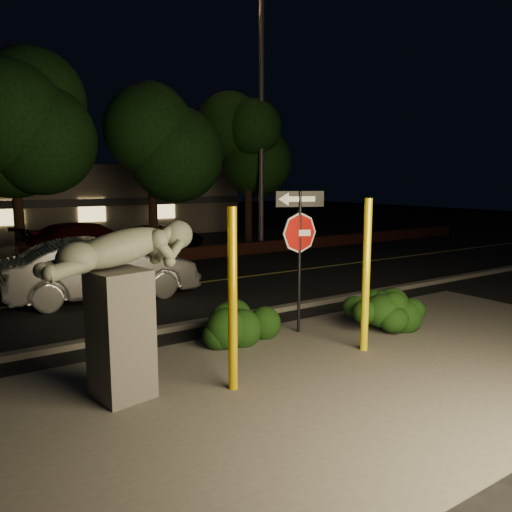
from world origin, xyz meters
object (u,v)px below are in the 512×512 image
(yellow_pole_right, at_px, (366,276))
(signpost, at_px, (300,233))
(streetlight, at_px, (256,95))
(silver_sedan, at_px, (102,269))
(parked_car_darkred, at_px, (88,242))
(sculpture, at_px, (122,293))
(yellow_pole_left, at_px, (233,301))
(parked_car_dark, at_px, (160,237))

(yellow_pole_right, distance_m, signpost, 1.73)
(streetlight, xyz_separation_m, silver_sedan, (-8.55, -5.45, -5.99))
(signpost, relative_size, parked_car_darkred, 0.56)
(signpost, distance_m, parked_car_darkred, 12.07)
(sculpture, relative_size, parked_car_darkred, 0.48)
(yellow_pole_right, relative_size, parked_car_darkred, 0.54)
(yellow_pole_right, xyz_separation_m, silver_sedan, (-2.83, 6.81, -0.61))
(yellow_pole_left, height_order, silver_sedan, yellow_pole_left)
(sculpture, distance_m, streetlight, 16.36)
(sculpture, height_order, parked_car_darkred, sculpture)
(parked_car_dark, bearing_deg, silver_sedan, 141.92)
(yellow_pole_left, bearing_deg, parked_car_dark, 71.06)
(streetlight, height_order, silver_sedan, streetlight)
(yellow_pole_left, xyz_separation_m, streetlight, (8.68, 12.41, 5.41))
(sculpture, bearing_deg, streetlight, 38.79)
(yellow_pole_left, height_order, signpost, signpost)
(yellow_pole_right, xyz_separation_m, parked_car_dark, (2.24, 14.97, -0.85))
(streetlight, relative_size, parked_car_dark, 2.72)
(yellow_pole_left, distance_m, sculpture, 1.61)
(streetlight, bearing_deg, yellow_pole_right, -93.36)
(silver_sedan, distance_m, parked_car_dark, 9.61)
(sculpture, xyz_separation_m, streetlight, (10.13, 11.74, 5.23))
(streetlight, bearing_deg, yellow_pole_left, -103.29)
(parked_car_darkred, bearing_deg, streetlight, -115.41)
(yellow_pole_left, bearing_deg, yellow_pole_right, 2.89)
(streetlight, relative_size, parked_car_darkred, 2.15)
(yellow_pole_right, distance_m, sculpture, 4.44)
(yellow_pole_left, distance_m, streetlight, 16.08)
(yellow_pole_right, xyz_separation_m, streetlight, (5.72, 12.26, 5.38))
(signpost, relative_size, parked_car_dark, 0.70)
(yellow_pole_right, bearing_deg, parked_car_dark, 81.50)
(signpost, bearing_deg, parked_car_darkred, 117.45)
(streetlight, xyz_separation_m, parked_car_dark, (-3.48, 2.71, -6.23))
(yellow_pole_left, height_order, parked_car_dark, yellow_pole_left)
(signpost, distance_m, parked_car_dark, 13.74)
(parked_car_dark, bearing_deg, yellow_pole_left, 154.82)
(yellow_pole_left, height_order, sculpture, yellow_pole_left)
(parked_car_dark, bearing_deg, parked_car_darkred, 105.68)
(signpost, height_order, sculpture, signpost)
(sculpture, bearing_deg, signpost, 3.85)
(yellow_pole_right, distance_m, parked_car_darkred, 13.60)
(silver_sedan, height_order, parked_car_darkred, silver_sedan)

